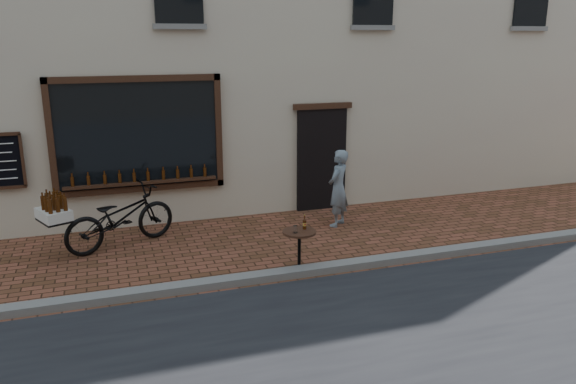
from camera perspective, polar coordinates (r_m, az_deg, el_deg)
name	(u,v)px	position (r m, az deg, el deg)	size (l,w,h in m)	color
ground	(289,282)	(8.78, 0.10, -9.14)	(90.00, 90.00, 0.00)	#532F1A
kerb	(285,274)	(8.93, -0.31, -8.29)	(90.00, 0.25, 0.12)	slate
cargo_bicycle	(118,217)	(10.46, -16.88, -2.45)	(2.46, 1.60, 1.17)	black
bistro_table	(299,243)	(8.99, 1.16, -5.16)	(0.54, 0.54, 0.92)	black
pedestrian	(338,188)	(11.15, 5.12, 0.40)	(0.56, 0.37, 1.54)	slate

